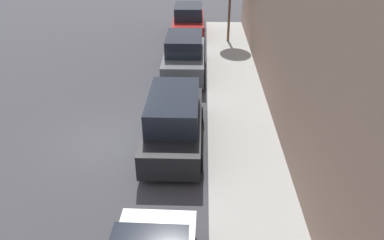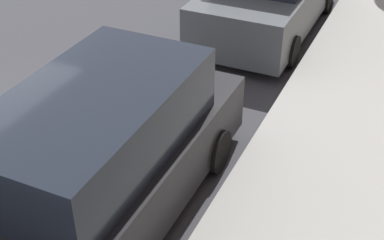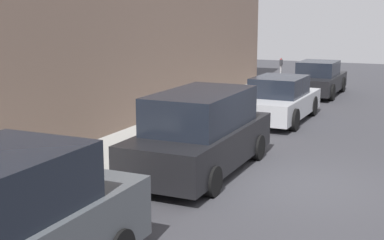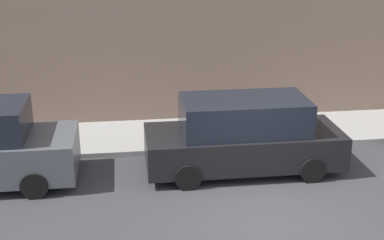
# 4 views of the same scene
# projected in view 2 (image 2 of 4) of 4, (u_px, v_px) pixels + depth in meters

# --- Properties ---
(parked_minivan_third) EXTENTS (2.02, 4.90, 1.90)m
(parked_minivan_third) POSITION_uv_depth(u_px,v_px,m) (99.00, 161.00, 6.41)
(parked_minivan_third) COLOR black
(parked_minivan_third) RESTS_ON ground_plane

